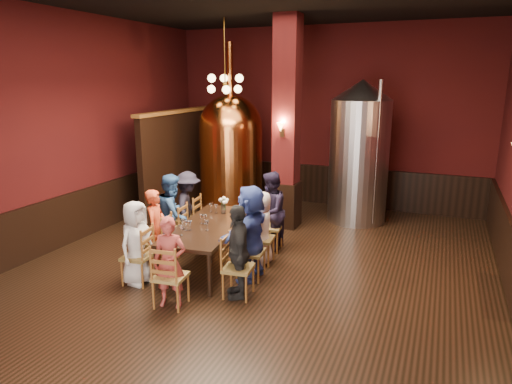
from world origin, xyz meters
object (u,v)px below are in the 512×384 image
at_px(copper_kettle, 231,152).
at_px(person_2, 173,214).
at_px(person_0, 136,243).
at_px(person_1, 156,229).
at_px(rose_vase, 223,202).
at_px(dining_table, 209,228).
at_px(steel_vessel, 359,152).

bearing_deg(copper_kettle, person_2, -85.79).
xyz_separation_m(person_0, copper_kettle, (-0.38, 4.32, 0.78)).
xyz_separation_m(person_1, rose_vase, (0.73, 1.14, 0.26)).
distance_m(person_0, rose_vase, 1.94).
relative_size(person_1, copper_kettle, 0.35).
bearing_deg(person_2, copper_kettle, -15.76).
distance_m(dining_table, copper_kettle, 3.50).
xyz_separation_m(person_1, steel_vessel, (2.72, 4.05, 0.90)).
height_order(dining_table, copper_kettle, copper_kettle).
relative_size(dining_table, rose_vase, 7.83).
bearing_deg(copper_kettle, dining_table, -71.13).
height_order(person_0, steel_vessel, steel_vessel).
height_order(steel_vessel, rose_vase, steel_vessel).
height_order(dining_table, person_2, person_2).
height_order(person_1, copper_kettle, copper_kettle).
relative_size(person_1, person_2, 0.91).
height_order(dining_table, rose_vase, rose_vase).
bearing_deg(rose_vase, person_0, -109.96).
bearing_deg(dining_table, rose_vase, 89.26).
relative_size(dining_table, person_1, 1.79).
bearing_deg(rose_vase, person_2, -149.28).
xyz_separation_m(steel_vessel, rose_vase, (-1.98, -2.91, -0.64)).
distance_m(person_1, rose_vase, 1.38).
bearing_deg(person_2, dining_table, -124.53).
bearing_deg(dining_table, steel_vessel, 55.51).
height_order(person_2, steel_vessel, steel_vessel).
bearing_deg(rose_vase, person_1, -122.80).
xyz_separation_m(person_0, person_1, (-0.08, 0.67, 0.01)).
height_order(person_2, rose_vase, person_2).
bearing_deg(person_0, person_2, 13.28).
relative_size(person_2, copper_kettle, 0.38).
bearing_deg(steel_vessel, rose_vase, -124.28).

